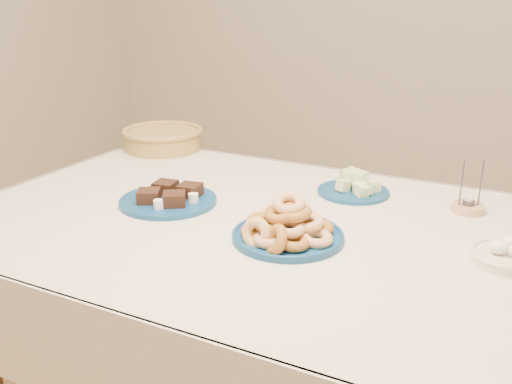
{
  "coord_description": "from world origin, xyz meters",
  "views": [
    {
      "loc": [
        0.63,
        -1.29,
        1.34
      ],
      "look_at": [
        0.0,
        -0.05,
        0.85
      ],
      "focal_mm": 40.0,
      "sensor_mm": 36.0,
      "label": 1
    }
  ],
  "objects_px": {
    "melon_plate": "(354,186)",
    "donut_platter": "(287,228)",
    "dining_table": "(264,256)",
    "wicker_basket": "(163,138)",
    "candle_holder": "(468,207)",
    "egg_bowl": "(507,255)",
    "brownie_plate": "(169,198)"
  },
  "relations": [
    {
      "from": "melon_plate",
      "to": "donut_platter",
      "type": "bearing_deg",
      "value": -95.76
    },
    {
      "from": "dining_table",
      "to": "wicker_basket",
      "type": "xyz_separation_m",
      "value": [
        -0.69,
        0.49,
        0.15
      ]
    },
    {
      "from": "donut_platter",
      "to": "candle_holder",
      "type": "bearing_deg",
      "value": 47.39
    },
    {
      "from": "melon_plate",
      "to": "egg_bowl",
      "type": "xyz_separation_m",
      "value": [
        0.46,
        -0.3,
        -0.01
      ]
    },
    {
      "from": "egg_bowl",
      "to": "melon_plate",
      "type": "bearing_deg",
      "value": 147.27
    },
    {
      "from": "dining_table",
      "to": "candle_holder",
      "type": "height_order",
      "value": "candle_holder"
    },
    {
      "from": "melon_plate",
      "to": "candle_holder",
      "type": "distance_m",
      "value": 0.34
    },
    {
      "from": "melon_plate",
      "to": "candle_holder",
      "type": "relative_size",
      "value": 1.46
    },
    {
      "from": "donut_platter",
      "to": "egg_bowl",
      "type": "bearing_deg",
      "value": 13.27
    },
    {
      "from": "wicker_basket",
      "to": "candle_holder",
      "type": "height_order",
      "value": "candle_holder"
    },
    {
      "from": "melon_plate",
      "to": "brownie_plate",
      "type": "relative_size",
      "value": 0.62
    },
    {
      "from": "melon_plate",
      "to": "brownie_plate",
      "type": "height_order",
      "value": "melon_plate"
    },
    {
      "from": "candle_holder",
      "to": "melon_plate",
      "type": "bearing_deg",
      "value": 179.3
    },
    {
      "from": "dining_table",
      "to": "donut_platter",
      "type": "bearing_deg",
      "value": -39.65
    },
    {
      "from": "brownie_plate",
      "to": "dining_table",
      "type": "bearing_deg",
      "value": 0.95
    },
    {
      "from": "dining_table",
      "to": "egg_bowl",
      "type": "distance_m",
      "value": 0.62
    },
    {
      "from": "brownie_plate",
      "to": "melon_plate",
      "type": "bearing_deg",
      "value": 36.02
    },
    {
      "from": "wicker_basket",
      "to": "egg_bowl",
      "type": "height_order",
      "value": "wicker_basket"
    },
    {
      "from": "melon_plate",
      "to": "wicker_basket",
      "type": "bearing_deg",
      "value": 169.26
    },
    {
      "from": "donut_platter",
      "to": "candle_holder",
      "type": "distance_m",
      "value": 0.56
    },
    {
      "from": "candle_holder",
      "to": "egg_bowl",
      "type": "bearing_deg",
      "value": -66.84
    },
    {
      "from": "melon_plate",
      "to": "candle_holder",
      "type": "bearing_deg",
      "value": -0.7
    },
    {
      "from": "dining_table",
      "to": "donut_platter",
      "type": "height_order",
      "value": "donut_platter"
    },
    {
      "from": "dining_table",
      "to": "brownie_plate",
      "type": "bearing_deg",
      "value": -179.05
    },
    {
      "from": "dining_table",
      "to": "wicker_basket",
      "type": "distance_m",
      "value": 0.86
    },
    {
      "from": "candle_holder",
      "to": "egg_bowl",
      "type": "distance_m",
      "value": 0.32
    },
    {
      "from": "dining_table",
      "to": "candle_holder",
      "type": "distance_m",
      "value": 0.6
    },
    {
      "from": "dining_table",
      "to": "melon_plate",
      "type": "bearing_deg",
      "value": 65.89
    },
    {
      "from": "egg_bowl",
      "to": "brownie_plate",
      "type": "bearing_deg",
      "value": -177.71
    },
    {
      "from": "brownie_plate",
      "to": "candle_holder",
      "type": "distance_m",
      "value": 0.86
    },
    {
      "from": "dining_table",
      "to": "egg_bowl",
      "type": "bearing_deg",
      "value": 2.98
    },
    {
      "from": "donut_platter",
      "to": "wicker_basket",
      "type": "bearing_deg",
      "value": 144.06
    }
  ]
}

